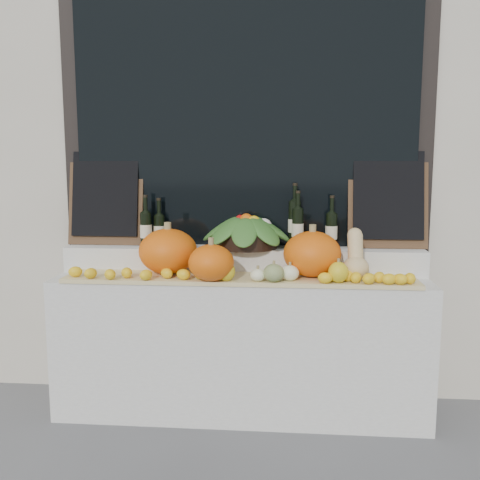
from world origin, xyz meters
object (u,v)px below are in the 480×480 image
at_px(butternut_squash, 356,258).
at_px(produce_bowl, 246,231).
at_px(wine_bottle_tall, 295,223).
at_px(pumpkin_left, 168,251).
at_px(pumpkin_right, 312,254).

distance_m(butternut_squash, produce_bowl, 0.72).
height_order(butternut_squash, wine_bottle_tall, wine_bottle_tall).
bearing_deg(wine_bottle_tall, produce_bowl, -169.37).
xyz_separation_m(pumpkin_left, wine_bottle_tall, (0.77, 0.26, 0.15)).
height_order(butternut_squash, produce_bowl, produce_bowl).
relative_size(butternut_squash, produce_bowl, 0.48).
height_order(pumpkin_right, wine_bottle_tall, wine_bottle_tall).
bearing_deg(pumpkin_right, butternut_squash, -9.23).
height_order(pumpkin_left, wine_bottle_tall, wine_bottle_tall).
bearing_deg(produce_bowl, pumpkin_right, -27.25).
height_order(pumpkin_left, produce_bowl, produce_bowl).
xyz_separation_m(butternut_squash, produce_bowl, (-0.66, 0.25, 0.12)).
xyz_separation_m(pumpkin_right, wine_bottle_tall, (-0.10, 0.27, 0.15)).
relative_size(produce_bowl, wine_bottle_tall, 1.47).
bearing_deg(produce_bowl, butternut_squash, -20.86).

